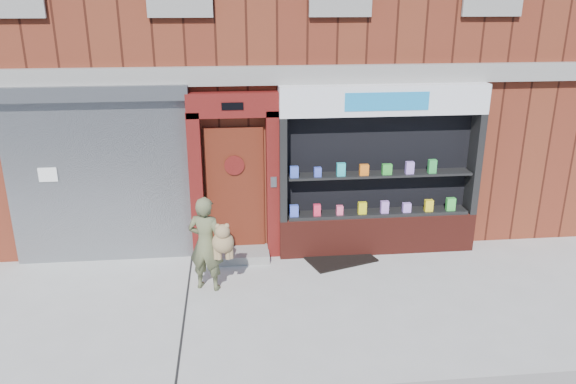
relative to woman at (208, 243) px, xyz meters
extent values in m
plane|color=#9E9E99|center=(1.19, -0.69, -0.78)|extent=(80.00, 80.00, 0.00)
cube|color=#602316|center=(1.19, 5.31, 3.22)|extent=(12.00, 8.00, 8.00)
cube|color=gray|center=(1.19, 1.23, 2.37)|extent=(12.00, 0.16, 0.30)
cube|color=gray|center=(-1.81, 1.25, 0.62)|extent=(3.00, 0.10, 2.80)
cube|color=slate|center=(-1.81, 1.19, 2.14)|extent=(3.10, 0.30, 0.24)
cube|color=white|center=(-2.61, 1.18, 0.82)|extent=(0.30, 0.01, 0.24)
cube|color=#520F0E|center=(-0.21, 1.17, 0.52)|extent=(0.22, 0.28, 2.60)
cube|color=#520F0E|center=(1.09, 1.17, 0.52)|extent=(0.22, 0.28, 2.60)
cube|color=#520F0E|center=(0.44, 1.17, 1.92)|extent=(1.50, 0.28, 0.40)
cube|color=black|center=(0.44, 1.02, 1.92)|extent=(0.35, 0.01, 0.12)
cube|color=#521B0F|center=(0.44, 1.28, 0.42)|extent=(1.00, 0.06, 2.20)
cylinder|color=black|center=(0.44, 1.24, 0.87)|extent=(0.28, 0.02, 0.28)
cylinder|color=#520F0E|center=(0.44, 1.23, 0.87)|extent=(0.34, 0.02, 0.34)
cube|color=gray|center=(0.44, 1.01, -0.71)|extent=(1.10, 0.55, 0.15)
cube|color=slate|center=(1.09, 1.02, 0.62)|extent=(0.10, 0.02, 0.18)
cube|color=#551B14|center=(2.94, 1.11, -0.43)|extent=(3.50, 0.40, 0.70)
cube|color=black|center=(1.25, 1.11, 0.82)|extent=(0.12, 0.40, 1.80)
cube|color=black|center=(4.63, 1.11, 0.82)|extent=(0.12, 0.40, 1.80)
cube|color=black|center=(2.94, 1.29, 0.82)|extent=(3.30, 0.03, 1.80)
cube|color=black|center=(2.94, 1.11, -0.05)|extent=(3.20, 0.36, 0.06)
cube|color=black|center=(2.94, 1.11, 0.67)|extent=(3.20, 0.36, 0.04)
cube|color=white|center=(2.94, 1.11, 1.97)|extent=(3.50, 0.40, 0.50)
cube|color=#1879B6|center=(2.94, 0.90, 1.97)|extent=(1.40, 0.01, 0.30)
cube|color=#425CE3|center=(1.44, 1.03, 0.08)|extent=(0.15, 0.09, 0.20)
cube|color=#ED2949|center=(1.84, 1.03, 0.08)|extent=(0.12, 0.09, 0.20)
cube|color=#FC547D|center=(2.24, 1.03, 0.06)|extent=(0.11, 0.09, 0.16)
cube|color=yellow|center=(2.64, 1.03, 0.08)|extent=(0.14, 0.09, 0.21)
cube|color=#AF78D8|center=(3.04, 1.03, 0.09)|extent=(0.13, 0.09, 0.21)
cube|color=#B887F4|center=(3.44, 1.03, 0.06)|extent=(0.14, 0.09, 0.16)
cube|color=yellow|center=(3.84, 1.03, 0.08)|extent=(0.14, 0.09, 0.21)
cube|color=green|center=(4.24, 1.03, 0.09)|extent=(0.15, 0.09, 0.23)
cube|color=blue|center=(1.44, 1.03, 0.78)|extent=(0.14, 0.09, 0.19)
cube|color=blue|center=(1.84, 1.03, 0.77)|extent=(0.12, 0.09, 0.16)
cube|color=#25B3BA|center=(2.24, 1.03, 0.80)|extent=(0.14, 0.09, 0.22)
cube|color=orange|center=(2.64, 1.03, 0.78)|extent=(0.15, 0.09, 0.19)
cube|color=green|center=(3.04, 1.03, 0.78)|extent=(0.16, 0.09, 0.18)
cube|color=#A97FE6|center=(3.44, 1.03, 0.79)|extent=(0.14, 0.09, 0.21)
cube|color=green|center=(3.84, 1.03, 0.81)|extent=(0.13, 0.09, 0.24)
imported|color=#585D3D|center=(-0.04, 0.03, -0.02)|extent=(0.65, 0.53, 1.53)
sphere|color=olive|center=(0.23, -0.15, 0.08)|extent=(0.33, 0.33, 0.33)
sphere|color=olive|center=(0.23, -0.21, 0.27)|extent=(0.22, 0.22, 0.22)
sphere|color=olive|center=(0.16, -0.21, 0.36)|extent=(0.08, 0.08, 0.08)
sphere|color=olive|center=(0.29, -0.21, 0.36)|extent=(0.08, 0.08, 0.08)
cylinder|color=olive|center=(0.12, -0.15, -0.09)|extent=(0.08, 0.08, 0.20)
cylinder|color=olive|center=(0.34, -0.15, -0.09)|extent=(0.08, 0.08, 0.20)
cylinder|color=olive|center=(0.16, -0.17, -0.09)|extent=(0.08, 0.08, 0.20)
cylinder|color=olive|center=(0.29, -0.17, -0.09)|extent=(0.08, 0.08, 0.20)
cube|color=black|center=(2.22, 0.86, -0.77)|extent=(1.34, 1.12, 0.03)
camera|label=1|loc=(0.40, -7.94, 3.60)|focal=35.00mm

